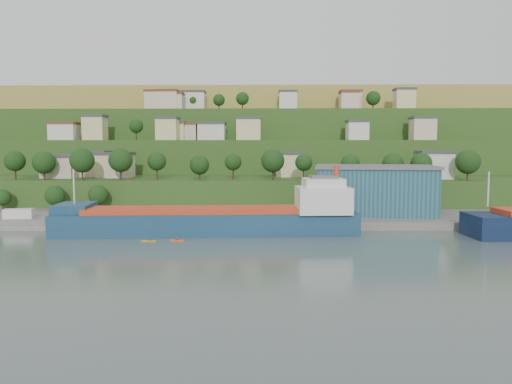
{
  "coord_description": "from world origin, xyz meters",
  "views": [
    {
      "loc": [
        9.98,
        -101.48,
        19.71
      ],
      "look_at": [
        7.83,
        15.0,
        9.11
      ],
      "focal_mm": 35.0,
      "sensor_mm": 36.0,
      "label": 1
    }
  ],
  "objects_px": {
    "caravan": "(19,215)",
    "kayak_orange": "(177,240)",
    "cargo_ship_near": "(217,221)",
    "warehouse": "(375,189)"
  },
  "relations": [
    {
      "from": "cargo_ship_near",
      "to": "warehouse",
      "type": "bearing_deg",
      "value": 23.49
    },
    {
      "from": "caravan",
      "to": "kayak_orange",
      "type": "height_order",
      "value": "caravan"
    },
    {
      "from": "kayak_orange",
      "to": "cargo_ship_near",
      "type": "bearing_deg",
      "value": 62.91
    },
    {
      "from": "caravan",
      "to": "kayak_orange",
      "type": "distance_m",
      "value": 46.61
    },
    {
      "from": "warehouse",
      "to": "caravan",
      "type": "xyz_separation_m",
      "value": [
        -90.19,
        -11.18,
        -5.65
      ]
    },
    {
      "from": "cargo_ship_near",
      "to": "warehouse",
      "type": "relative_size",
      "value": 2.08
    },
    {
      "from": "warehouse",
      "to": "caravan",
      "type": "distance_m",
      "value": 91.06
    },
    {
      "from": "cargo_ship_near",
      "to": "warehouse",
      "type": "height_order",
      "value": "cargo_ship_near"
    },
    {
      "from": "cargo_ship_near",
      "to": "caravan",
      "type": "distance_m",
      "value": 51.02
    },
    {
      "from": "warehouse",
      "to": "cargo_ship_near",
      "type": "bearing_deg",
      "value": -145.78
    }
  ]
}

